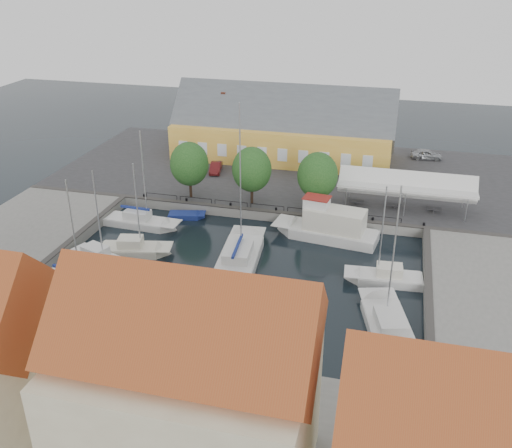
{
  "coord_description": "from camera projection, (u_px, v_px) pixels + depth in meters",
  "views": [
    {
      "loc": [
        12.53,
        -42.84,
        25.51
      ],
      "look_at": [
        0.0,
        6.0,
        1.5
      ],
      "focal_mm": 40.0,
      "sensor_mm": 36.0,
      "label": 1
    }
  ],
  "objects": [
    {
      "name": "townhouses",
      "position": [
        146.0,
        396.0,
        27.99
      ],
      "size": [
        36.3,
        8.5,
        12.0
      ],
      "color": "beige",
      "rests_on": "south_bank"
    },
    {
      "name": "west_boat_d",
      "position": [
        75.0,
        288.0,
        47.46
      ],
      "size": [
        8.17,
        3.97,
        10.67
      ],
      "color": "silver",
      "rests_on": "ground"
    },
    {
      "name": "quay_edge_fittings",
      "position": [
        253.0,
        234.0,
        54.94
      ],
      "size": [
        56.0,
        24.72,
        0.4
      ],
      "color": "#383533",
      "rests_on": "north_quay"
    },
    {
      "name": "warehouse",
      "position": [
        279.0,
        131.0,
        74.73
      ],
      "size": [
        28.56,
        14.0,
        9.55
      ],
      "color": "gold",
      "rests_on": "north_quay"
    },
    {
      "name": "launch_sw",
      "position": [
        40.0,
        313.0,
        44.45
      ],
      "size": [
        4.93,
        3.55,
        0.98
      ],
      "color": "silver",
      "rests_on": "ground"
    },
    {
      "name": "east_quay",
      "position": [
        504.0,
        308.0,
        44.35
      ],
      "size": [
        12.0,
        24.0,
        1.0
      ],
      "primitive_type": "cube",
      "color": "slate",
      "rests_on": "ground"
    },
    {
      "name": "trawler",
      "position": [
        329.0,
        229.0,
        55.93
      ],
      "size": [
        10.75,
        4.46,
        5.0
      ],
      "color": "silver",
      "rests_on": "ground"
    },
    {
      "name": "west_boat_a",
      "position": [
        141.0,
        223.0,
        58.86
      ],
      "size": [
        8.19,
        2.66,
        10.77
      ],
      "color": "silver",
      "rests_on": "ground"
    },
    {
      "name": "south_bank",
      "position": [
        139.0,
        436.0,
        32.67
      ],
      "size": [
        56.0,
        14.0,
        1.0
      ],
      "primitive_type": "cube",
      "color": "slate",
      "rests_on": "ground"
    },
    {
      "name": "center_sailboat",
      "position": [
        239.0,
        260.0,
        51.66
      ],
      "size": [
        4.31,
        11.48,
        15.05
      ],
      "color": "silver",
      "rests_on": "ground"
    },
    {
      "name": "ground",
      "position": [
        239.0,
        267.0,
        51.25
      ],
      "size": [
        140.0,
        140.0,
        0.0
      ],
      "primitive_type": "plane",
      "color": "black",
      "rests_on": "ground"
    },
    {
      "name": "north_quay",
      "position": [
        290.0,
        175.0,
        71.15
      ],
      "size": [
        56.0,
        26.0,
        1.0
      ],
      "primitive_type": "cube",
      "color": "#2D2D30",
      "rests_on": "ground"
    },
    {
      "name": "car_red",
      "position": [
        216.0,
        168.0,
        70.24
      ],
      "size": [
        1.92,
        3.8,
        1.19
      ],
      "primitive_type": "imported",
      "rotation": [
        0.0,
        0.0,
        0.19
      ],
      "color": "#531314",
      "rests_on": "north_quay"
    },
    {
      "name": "quay_trees",
      "position": [
        252.0,
        169.0,
        60.1
      ],
      "size": [
        18.2,
        4.2,
        6.3
      ],
      "color": "black",
      "rests_on": "north_quay"
    },
    {
      "name": "west_boat_c",
      "position": [
        99.0,
        261.0,
        51.72
      ],
      "size": [
        7.26,
        4.49,
        9.67
      ],
      "color": "silver",
      "rests_on": "ground"
    },
    {
      "name": "west_quay",
      "position": [
        12.0,
        244.0,
        54.22
      ],
      "size": [
        12.0,
        24.0,
        1.0
      ],
      "primitive_type": "cube",
      "color": "slate",
      "rests_on": "ground"
    },
    {
      "name": "car_silver",
      "position": [
        426.0,
        154.0,
        74.63
      ],
      "size": [
        4.11,
        1.84,
        1.37
      ],
      "primitive_type": "imported",
      "rotation": [
        0.0,
        0.0,
        1.63
      ],
      "color": "#989B9F",
      "rests_on": "north_quay"
    },
    {
      "name": "east_boat_c",
      "position": [
        388.0,
        329.0,
        42.34
      ],
      "size": [
        5.28,
        9.79,
        11.95
      ],
      "color": "silver",
      "rests_on": "ground"
    },
    {
      "name": "tent_canopy",
      "position": [
        407.0,
        185.0,
        59.2
      ],
      "size": [
        14.0,
        4.0,
        2.83
      ],
      "color": "silver",
      "rests_on": "north_quay"
    },
    {
      "name": "east_boat_b",
      "position": [
        385.0,
        280.0,
        48.74
      ],
      "size": [
        6.85,
        2.7,
        9.39
      ],
      "color": "silver",
      "rests_on": "ground"
    },
    {
      "name": "west_boat_b",
      "position": [
        134.0,
        251.0,
        53.43
      ],
      "size": [
        7.07,
        3.67,
        9.52
      ],
      "color": "beige",
      "rests_on": "ground"
    },
    {
      "name": "launch_nw",
      "position": [
        186.0,
        217.0,
        60.77
      ],
      "size": [
        4.15,
        2.35,
        0.88
      ],
      "color": "navy",
      "rests_on": "ground"
    }
  ]
}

